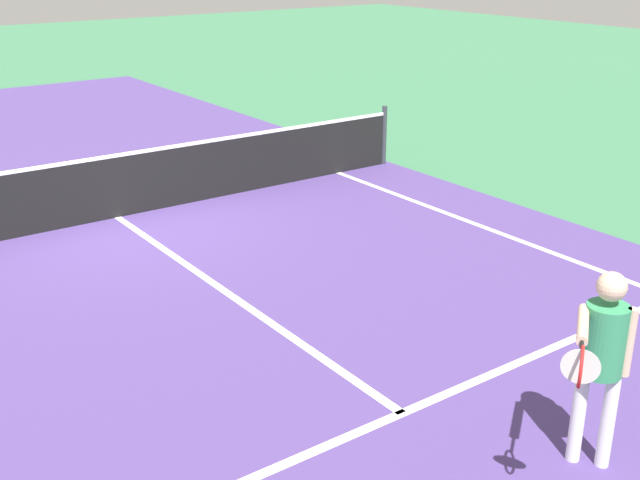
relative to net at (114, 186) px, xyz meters
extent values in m
plane|color=#38724C|center=(0.00, 0.00, -0.49)|extent=(60.00, 60.00, 0.00)
cube|color=#4C387A|center=(0.00, 0.00, -0.49)|extent=(10.62, 24.40, 0.00)
cube|color=white|center=(4.11, -5.95, -0.49)|extent=(0.10, 11.89, 0.01)
cube|color=white|center=(0.00, -6.40, -0.49)|extent=(8.22, 0.10, 0.01)
cube|color=white|center=(0.00, -3.20, -0.49)|extent=(0.10, 6.40, 0.01)
cylinder|color=#33383D|center=(5.15, 0.00, 0.04)|extent=(0.09, 0.09, 1.07)
cube|color=black|center=(0.00, 0.00, -0.04)|extent=(10.31, 0.02, 0.91)
cube|color=white|center=(0.00, 0.00, 0.44)|extent=(10.31, 0.03, 0.05)
cylinder|color=white|center=(0.80, -7.86, -0.09)|extent=(0.11, 0.11, 0.80)
cylinder|color=white|center=(0.67, -7.68, -0.09)|extent=(0.11, 0.11, 0.80)
cylinder|color=#338C59|center=(0.74, -7.77, 0.59)|extent=(0.32, 0.32, 0.56)
sphere|color=beige|center=(0.74, -7.77, 1.03)|extent=(0.22, 0.22, 0.22)
cylinder|color=beige|center=(0.84, -7.90, 0.60)|extent=(0.08, 0.08, 0.55)
cylinder|color=beige|center=(0.42, -7.79, 0.83)|extent=(0.49, 0.38, 0.08)
cylinder|color=black|center=(0.10, -8.01, 0.83)|extent=(0.20, 0.15, 0.03)
torus|color=red|center=(-0.09, -8.15, 0.83)|extent=(0.24, 0.18, 0.28)
cylinder|color=silver|center=(-0.09, -8.15, 0.83)|extent=(0.15, 0.21, 0.25)
camera|label=1|loc=(-4.01, -10.76, 3.37)|focal=44.27mm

